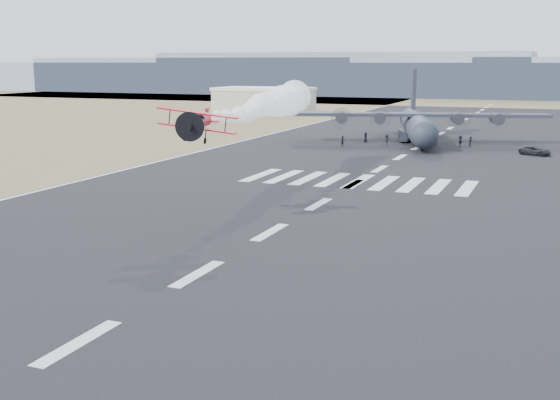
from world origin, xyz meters
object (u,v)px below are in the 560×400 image
Objects in this scene: crew_b at (471,142)px; crew_h at (343,141)px; aerobatic_biplane at (197,122)px; crew_a at (411,138)px; crew_c at (387,140)px; transport_aircraft at (417,123)px; hangar_left at (264,100)px; support_vehicle at (535,151)px; crew_g at (431,142)px; crew_d at (414,142)px; crew_f at (460,141)px; crew_e at (366,137)px.

crew_b is 0.98× the size of crew_h.
aerobatic_biplane reaches higher than crew_a.
crew_c is at bearing -10.25° from crew_h.
crew_a is at bearing -107.85° from transport_aircraft.
hangar_left is 75.27m from crew_h.
hangar_left is at bearing 172.00° from crew_a.
transport_aircraft reaches higher than crew_h.
crew_g reaches higher than support_vehicle.
crew_h reaches higher than support_vehicle.
crew_g is at bearing 15.19° from crew_d.
aerobatic_biplane is (44.86, -119.43, 4.93)m from hangar_left.
crew_a is (-19.53, 7.52, 0.28)m from support_vehicle.
hangar_left is 0.59× the size of transport_aircraft.
aerobatic_biplane is 61.69m from support_vehicle.
crew_d is at bearing -34.15° from crew_a.
support_vehicle is 2.72× the size of crew_h.
crew_g is at bearing 73.95° from aerobatic_biplane.
crew_b is 13.25m from crew_c.
aerobatic_biplane is at bearing 153.92° from crew_f.
crew_c is at bearing 85.36° from crew_b.
crew_a is 1.12× the size of crew_e.
crew_a is 1.12× the size of crew_b.
crew_c is at bearing -130.75° from transport_aircraft.
crew_h is (-6.25, -3.72, -0.08)m from crew_c.
hangar_left is 75.86m from crew_c.
aerobatic_biplane is at bearing -11.46° from crew_e.
support_vehicle is 2.79× the size of crew_e.
crew_a is (5.28, 63.47, -7.44)m from aerobatic_biplane.
aerobatic_biplane reaches higher than crew_b.
transport_aircraft is 23.11× the size of crew_f.
crew_g reaches higher than crew_f.
crew_e is 15.81m from crew_f.
aerobatic_biplane is at bearing -54.62° from crew_a.
crew_e is at bearing 70.51° from crew_b.
support_vehicle is at bearing -23.34° from crew_c.
crew_f is 1.09× the size of crew_h.
crew_a is 12.02m from crew_h.
hangar_left is at bearing 31.49° from crew_f.
crew_b is at bearing 0.79° from crew_c.
crew_c is at bearing 87.02° from crew_f.
crew_e is at bearing -169.83° from transport_aircraft.
crew_a is 9.57m from crew_b.
crew_f is 18.56m from crew_h.
crew_b is at bearing 35.98° from crew_d.
support_vehicle is at bearing 19.07° from crew_a.
crew_a is 1.00× the size of crew_c.
hangar_left is at bearing 118.94° from transport_aircraft.
crew_f is (-11.44, 6.09, 0.28)m from support_vehicle.
crew_c is 11.56m from crew_f.
crew_b is 9.46m from crew_d.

